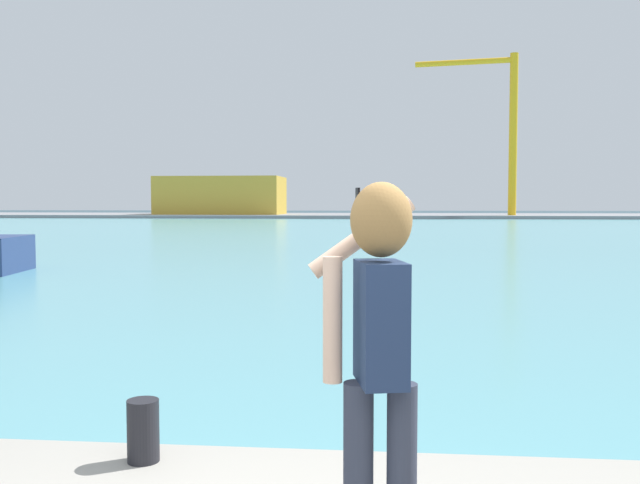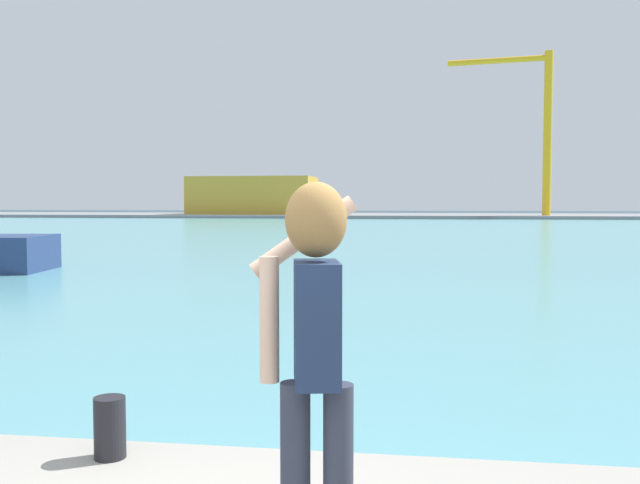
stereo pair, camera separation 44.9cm
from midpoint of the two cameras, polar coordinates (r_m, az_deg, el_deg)
ground_plane at (r=52.55m, az=7.70°, el=0.99°), size 220.00×220.00×0.00m
harbor_water at (r=54.55m, az=7.73°, el=1.09°), size 140.00×100.00×0.02m
far_shore_dock at (r=94.53m, az=7.99°, el=2.14°), size 140.00×20.00×0.41m
person_photographer at (r=3.20m, az=3.56°, el=-7.22°), size 0.53×0.54×1.74m
harbor_bollard at (r=4.77m, az=-14.15°, el=-14.51°), size 0.20×0.20×0.40m
warehouse_left at (r=95.36m, az=-5.33°, el=3.80°), size 16.50×8.97×5.03m
port_crane at (r=90.48m, az=17.36°, el=9.75°), size 12.52×2.86×19.91m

